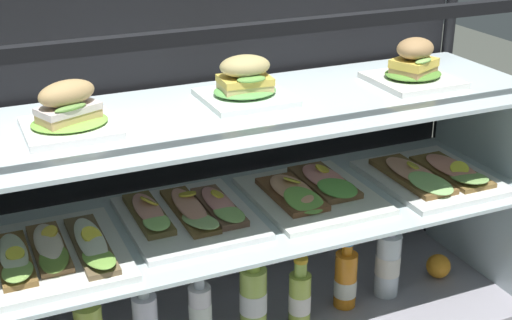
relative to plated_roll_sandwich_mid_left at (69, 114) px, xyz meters
The scene contains 18 objects.
case_frame 0.50m from the plated_roll_sandwich_mid_left, 18.64° to the left, with size 1.53×0.52×0.91m.
riser_lower_tier 0.66m from the plated_roll_sandwich_mid_left, ahead, with size 1.46×0.45×0.33m.
shelf_lower_glass 0.54m from the plated_roll_sandwich_mid_left, ahead, with size 1.47×0.47×0.01m, color silver.
riser_upper_tier 0.47m from the plated_roll_sandwich_mid_left, ahead, with size 1.46×0.45×0.27m.
shelf_upper_glass 0.44m from the plated_roll_sandwich_mid_left, ahead, with size 1.47×0.47×0.01m, color silver.
plated_roll_sandwich_mid_left is the anchor object (origin of this frame).
plated_roll_sandwich_center 0.43m from the plated_roll_sandwich_mid_left, ahead, with size 0.21×0.21×0.11m.
plated_roll_sandwich_far_right 0.88m from the plated_roll_sandwich_mid_left, ahead, with size 0.21×0.21×0.12m.
open_sandwich_tray_left_of_center 0.31m from the plated_roll_sandwich_mid_left, 145.51° to the right, with size 0.30×0.35×0.06m.
open_sandwich_tray_near_right_corner 0.40m from the plated_roll_sandwich_mid_left, ahead, with size 0.30×0.35×0.06m.
open_sandwich_tray_center 0.67m from the plated_roll_sandwich_mid_left, ahead, with size 0.30×0.35×0.06m.
open_sandwich_tray_mid_right 0.99m from the plated_roll_sandwich_mid_left, ahead, with size 0.30×0.35×0.06m.
juice_bottle_front_middle 0.62m from the plated_roll_sandwich_mid_left, ahead, with size 0.06×0.06×0.23m.
juice_bottle_front_fourth 0.69m from the plated_roll_sandwich_mid_left, ahead, with size 0.07×0.07×0.25m.
juice_bottle_tucked_behind 0.79m from the plated_roll_sandwich_mid_left, ahead, with size 0.06×0.06×0.20m.
juice_bottle_back_left 0.90m from the plated_roll_sandwich_mid_left, ahead, with size 0.06×0.06×0.21m.
juice_bottle_back_center 1.00m from the plated_roll_sandwich_mid_left, ahead, with size 0.07×0.07×0.24m.
orange_fruit_beside_bottles 1.20m from the plated_roll_sandwich_mid_left, ahead, with size 0.07×0.07×0.07m, color orange.
Camera 1 is at (-0.66, -1.49, 1.20)m, focal length 50.84 mm.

